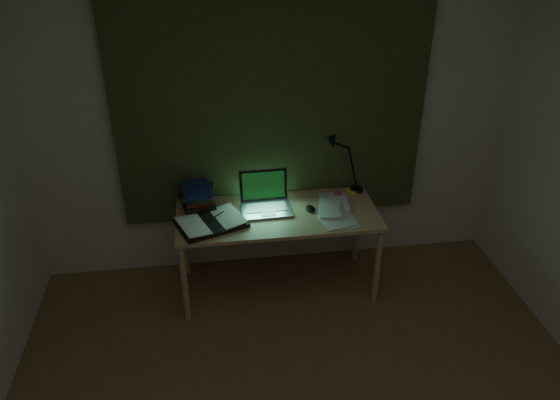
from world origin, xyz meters
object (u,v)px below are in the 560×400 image
Objects in this scene: desk_lamp at (359,158)px; open_textbook at (211,222)px; laptop at (266,195)px; loose_papers at (322,210)px; book_stack at (197,197)px; desk at (278,251)px.

open_textbook is at bearing -170.93° from desk_lamp.
loose_papers is (0.39, -0.06, -0.12)m from laptop.
book_stack is (-0.48, 0.12, -0.04)m from laptop.
desk is 4.04× the size of loose_papers.
open_textbook is 0.27m from book_stack.
desk is 0.71m from book_stack.
desk_lamp is at bearing 4.17° from book_stack.
desk is 5.48× the size of book_stack.
laptop is at bearing -171.51° from desk_lamp.
desk is 0.90m from desk_lamp.
desk_lamp is at bearing 39.77° from loose_papers.
desk is at bearing -10.67° from open_textbook.
desk is at bearing -31.25° from laptop.
desk_lamp is (1.10, 0.33, 0.25)m from open_textbook.
desk_lamp reaches higher than desk.
book_stack reaches higher than desk.
open_textbook is at bearing -163.81° from laptop.
open_textbook is 1.71× the size of book_stack.
desk_lamp reaches higher than open_textbook.
desk_lamp reaches higher than laptop.
loose_papers is (0.78, 0.07, -0.01)m from open_textbook.
loose_papers is at bearing -16.19° from open_textbook.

